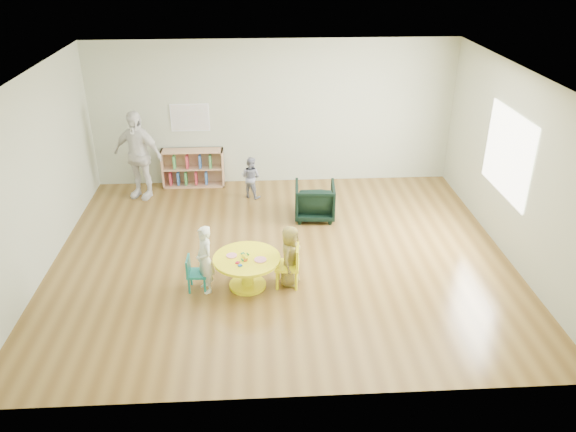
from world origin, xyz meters
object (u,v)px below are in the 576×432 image
at_px(activity_table, 247,266).
at_px(kid_chair_right, 290,264).
at_px(bookshelf, 193,168).
at_px(armchair, 315,201).
at_px(child_left, 205,259).
at_px(toddler, 251,177).
at_px(child_right, 290,256).
at_px(adult_caretaker, 138,155).
at_px(kid_chair_left, 194,272).

xyz_separation_m(activity_table, kid_chair_right, (0.61, 0.00, 0.01)).
distance_m(bookshelf, armchair, 2.75).
relative_size(child_left, toddler, 1.24).
xyz_separation_m(armchair, toddler, (-1.12, 0.93, 0.08)).
bearing_deg(toddler, child_left, 108.72).
bearing_deg(child_left, child_right, 70.65).
height_order(kid_chair_right, armchair, armchair).
relative_size(activity_table, child_left, 0.95).
xyz_separation_m(child_right, adult_caretaker, (-2.64, 3.17, 0.38)).
bearing_deg(bookshelf, adult_caretaker, -152.87).
bearing_deg(activity_table, armchair, 61.08).
bearing_deg(kid_chair_right, toddler, 16.85).
distance_m(activity_table, bookshelf, 3.84).
relative_size(kid_chair_left, armchair, 0.72).
height_order(bookshelf, toddler, toddler).
distance_m(activity_table, toddler, 3.05).
bearing_deg(child_right, activity_table, 113.99).
distance_m(activity_table, adult_caretaker, 3.82).
bearing_deg(child_left, activity_table, 71.95).
xyz_separation_m(armchair, adult_caretaker, (-3.20, 1.09, 0.52)).
bearing_deg(bookshelf, activity_table, -73.42).
relative_size(activity_table, armchair, 1.34).
xyz_separation_m(kid_chair_left, armchair, (1.90, 2.14, 0.05)).
bearing_deg(armchair, activity_table, 65.49).
bearing_deg(adult_caretaker, child_right, -28.12).
relative_size(activity_table, kid_chair_left, 1.86).
distance_m(armchair, child_right, 2.16).
relative_size(kid_chair_left, toddler, 0.64).
distance_m(kid_chair_right, bookshelf, 4.05).
bearing_deg(bookshelf, child_right, -64.93).
xyz_separation_m(bookshelf, child_right, (1.70, -3.64, 0.09)).
relative_size(activity_table, toddler, 1.18).
xyz_separation_m(kid_chair_right, bookshelf, (-1.71, 3.68, 0.03)).
relative_size(activity_table, adult_caretaker, 0.56).
bearing_deg(bookshelf, kid_chair_left, -84.43).
relative_size(child_left, adult_caretaker, 0.59).
relative_size(kid_chair_left, child_right, 0.56).
bearing_deg(kid_chair_left, toddler, 167.75).
height_order(kid_chair_right, toddler, toddler).
bearing_deg(armchair, child_left, 55.71).
distance_m(kid_chair_left, kid_chair_right, 1.35).
relative_size(child_right, adult_caretaker, 0.54).
height_order(activity_table, armchair, armchair).
relative_size(bookshelf, armchair, 1.70).
bearing_deg(kid_chair_right, child_right, 10.61).
distance_m(activity_table, kid_chair_left, 0.74).
bearing_deg(child_left, kid_chair_right, 69.13).
height_order(activity_table, adult_caretaker, adult_caretaker).
bearing_deg(activity_table, kid_chair_left, -177.84).
bearing_deg(toddler, kid_chair_left, 105.76).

